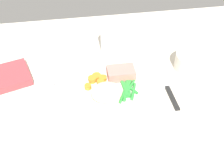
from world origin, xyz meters
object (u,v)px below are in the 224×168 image
dinner_plate (112,89)px  knife (166,85)px  fork (54,98)px  water_glass (111,40)px  meat_portion (121,73)px  salad_bowl (195,61)px  napkin (8,77)px

dinner_plate → knife: bearing=-1.1°
fork → water_glass: size_ratio=1.61×
meat_portion → salad_bowl: 22.96cm
knife → dinner_plate: bearing=-179.8°
salad_bowl → meat_portion: bearing=-174.6°
dinner_plate → salad_bowl: size_ratio=2.06×
dinner_plate → napkin: bearing=161.5°
water_glass → knife: bearing=-55.7°
meat_portion → fork: size_ratio=0.47×
meat_portion → water_glass: size_ratio=0.75×
fork → napkin: 16.33cm
napkin → dinner_plate: bearing=-18.5°
napkin → fork: bearing=-37.3°
water_glass → salad_bowl: water_glass is taller
dinner_plate → salad_bowl: 26.77cm
meat_portion → knife: 13.24cm
fork → salad_bowl: salad_bowl is taller
meat_portion → knife: size_ratio=0.38×
knife → napkin: 45.41cm
dinner_plate → knife: size_ratio=1.15×
water_glass → napkin: (-31.50, -8.83, -3.28)cm
dinner_plate → fork: (-15.84, -0.26, -0.60)cm
water_glass → napkin: size_ratio=0.88×
water_glass → salad_bowl: (23.35, -12.59, -1.55)cm
dinner_plate → napkin: (-28.81, 9.62, 0.28)cm
fork → salad_bowl: bearing=5.1°
fork → salad_bowl: (41.87, 6.12, 2.62)cm
meat_portion → salad_bowl: bearing=5.4°
dinner_plate → napkin: 30.38cm
fork → water_glass: 26.66cm
fork → napkin: size_ratio=1.42×
knife → water_glass: (-12.80, 18.74, 4.17)cm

